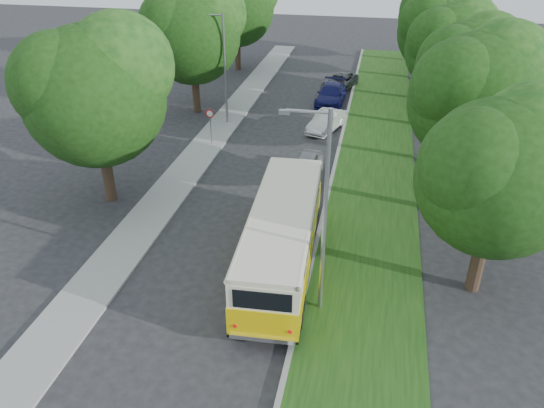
% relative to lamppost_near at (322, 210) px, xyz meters
% --- Properties ---
extents(ground, '(120.00, 120.00, 0.00)m').
position_rel_lamppost_near_xyz_m(ground, '(-4.21, 2.50, -4.37)').
color(ground, '#252527').
rests_on(ground, ground).
extents(curb, '(0.20, 70.00, 0.15)m').
position_rel_lamppost_near_xyz_m(curb, '(-0.61, 7.50, -4.29)').
color(curb, gray).
rests_on(curb, ground).
extents(grass_verge, '(4.50, 70.00, 0.13)m').
position_rel_lamppost_near_xyz_m(grass_verge, '(1.74, 7.50, -4.30)').
color(grass_verge, '#1A4412').
rests_on(grass_verge, ground).
extents(sidewalk, '(2.20, 70.00, 0.12)m').
position_rel_lamppost_near_xyz_m(sidewalk, '(-9.01, 7.50, -4.31)').
color(sidewalk, gray).
rests_on(sidewalk, ground).
extents(treeline, '(24.27, 41.91, 9.46)m').
position_rel_lamppost_near_xyz_m(treeline, '(-1.06, 20.49, 1.56)').
color(treeline, '#332319').
rests_on(treeline, ground).
extents(lamppost_near, '(1.71, 0.16, 8.00)m').
position_rel_lamppost_near_xyz_m(lamppost_near, '(0.00, 0.00, 0.00)').
color(lamppost_near, gray).
rests_on(lamppost_near, ground).
extents(lamppost_far, '(1.71, 0.16, 7.50)m').
position_rel_lamppost_near_xyz_m(lamppost_far, '(-8.91, 18.50, -0.25)').
color(lamppost_far, gray).
rests_on(lamppost_far, ground).
extents(warning_sign, '(0.56, 0.10, 2.50)m').
position_rel_lamppost_near_xyz_m(warning_sign, '(-8.71, 14.48, -2.66)').
color(warning_sign, gray).
rests_on(warning_sign, ground).
extents(vintage_bus, '(3.07, 10.10, 2.97)m').
position_rel_lamppost_near_xyz_m(vintage_bus, '(-1.81, 2.32, -2.89)').
color(vintage_bus, yellow).
rests_on(vintage_bus, ground).
extents(car_silver, '(1.73, 3.92, 1.31)m').
position_rel_lamppost_near_xyz_m(car_silver, '(-2.08, 11.10, -3.71)').
color(car_silver, '#9E9DA2').
rests_on(car_silver, ground).
extents(car_white, '(2.52, 4.24, 1.32)m').
position_rel_lamppost_near_xyz_m(car_white, '(-1.79, 18.58, -3.71)').
color(car_white, silver).
rests_on(car_white, ground).
extents(car_blue, '(2.22, 5.08, 1.45)m').
position_rel_lamppost_near_xyz_m(car_blue, '(-2.09, 24.39, -3.64)').
color(car_blue, '#12134F').
rests_on(car_blue, ground).
extents(car_grey, '(3.21, 4.92, 1.26)m').
position_rel_lamppost_near_xyz_m(car_grey, '(-1.79, 28.25, -3.74)').
color(car_grey, '#4F5256').
rests_on(car_grey, ground).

